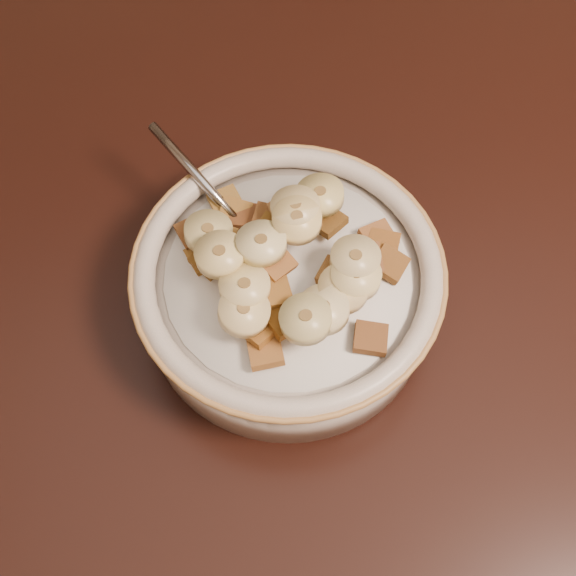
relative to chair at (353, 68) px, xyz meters
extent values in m
cube|color=#422816|center=(0.06, -0.54, -0.54)|extent=(4.00, 4.50, 0.10)
cube|color=black|center=(0.00, 0.00, 0.00)|extent=(0.54, 0.54, 0.99)
cylinder|color=beige|center=(-0.15, -0.47, 0.28)|extent=(0.19, 0.19, 0.05)
cylinder|color=white|center=(-0.15, -0.47, 0.30)|extent=(0.16, 0.16, 0.00)
ellipsoid|color=#A4A4A4|center=(-0.17, -0.45, 0.31)|extent=(0.05, 0.06, 0.01)
cube|color=brown|center=(-0.09, -0.48, 0.31)|extent=(0.03, 0.03, 0.01)
cube|color=brown|center=(-0.16, -0.44, 0.32)|extent=(0.03, 0.03, 0.01)
cube|color=#8E5D24|center=(-0.14, -0.44, 0.32)|extent=(0.02, 0.02, 0.01)
cube|color=brown|center=(-0.17, -0.51, 0.31)|extent=(0.02, 0.02, 0.01)
cube|color=brown|center=(-0.20, -0.46, 0.31)|extent=(0.03, 0.03, 0.01)
cube|color=brown|center=(-0.11, -0.53, 0.31)|extent=(0.03, 0.02, 0.01)
cube|color=brown|center=(-0.13, -0.42, 0.31)|extent=(0.02, 0.02, 0.01)
cube|color=#9C521C|center=(-0.09, -0.46, 0.31)|extent=(0.03, 0.03, 0.01)
cube|color=brown|center=(-0.18, -0.43, 0.31)|extent=(0.03, 0.03, 0.01)
cube|color=brown|center=(-0.10, -0.48, 0.31)|extent=(0.02, 0.02, 0.01)
cube|color=brown|center=(-0.12, -0.48, 0.32)|extent=(0.03, 0.03, 0.01)
cube|color=brown|center=(-0.16, -0.45, 0.32)|extent=(0.03, 0.03, 0.01)
cube|color=#8C601E|center=(-0.17, -0.51, 0.31)|extent=(0.03, 0.03, 0.01)
cube|color=olive|center=(-0.19, -0.41, 0.31)|extent=(0.03, 0.03, 0.01)
cube|color=brown|center=(-0.16, -0.51, 0.32)|extent=(0.03, 0.03, 0.01)
cube|color=olive|center=(-0.15, -0.51, 0.32)|extent=(0.03, 0.03, 0.01)
cube|color=brown|center=(-0.19, -0.45, 0.31)|extent=(0.03, 0.03, 0.01)
cube|color=brown|center=(-0.16, -0.50, 0.32)|extent=(0.02, 0.02, 0.01)
cube|color=brown|center=(-0.12, -0.44, 0.31)|extent=(0.03, 0.03, 0.01)
cube|color=brown|center=(-0.21, -0.44, 0.31)|extent=(0.03, 0.03, 0.01)
cube|color=brown|center=(-0.17, -0.43, 0.31)|extent=(0.03, 0.03, 0.01)
cube|color=#95562D|center=(-0.09, -0.46, 0.31)|extent=(0.03, 0.03, 0.01)
cube|color=brown|center=(-0.16, -0.48, 0.33)|extent=(0.03, 0.03, 0.01)
cube|color=olive|center=(-0.15, -0.44, 0.32)|extent=(0.03, 0.03, 0.01)
cube|color=brown|center=(-0.20, -0.45, 0.31)|extent=(0.03, 0.03, 0.01)
cube|color=brown|center=(-0.14, -0.44, 0.32)|extent=(0.02, 0.02, 0.01)
cube|color=brown|center=(-0.19, -0.46, 0.32)|extent=(0.03, 0.03, 0.01)
cube|color=#9A5C29|center=(-0.12, -0.48, 0.32)|extent=(0.03, 0.03, 0.01)
cube|color=#9D6427|center=(-0.17, -0.53, 0.31)|extent=(0.02, 0.02, 0.01)
cube|color=brown|center=(-0.10, -0.47, 0.31)|extent=(0.02, 0.02, 0.01)
cylinder|color=beige|center=(-0.17, -0.47, 0.33)|extent=(0.04, 0.04, 0.02)
cylinder|color=#D6C07F|center=(-0.18, -0.51, 0.33)|extent=(0.04, 0.04, 0.01)
cylinder|color=#CFBE79|center=(-0.15, -0.52, 0.33)|extent=(0.04, 0.04, 0.01)
cylinder|color=#D3C486|center=(-0.18, -0.49, 0.33)|extent=(0.04, 0.04, 0.01)
cylinder|color=beige|center=(-0.11, -0.49, 0.33)|extent=(0.03, 0.03, 0.01)
cylinder|color=#FFEC97|center=(-0.19, -0.47, 0.33)|extent=(0.04, 0.04, 0.01)
cylinder|color=#FBE9A2|center=(-0.13, -0.51, 0.32)|extent=(0.04, 0.04, 0.01)
cylinder|color=beige|center=(-0.11, -0.48, 0.33)|extent=(0.04, 0.04, 0.01)
cylinder|color=#CDBB6D|center=(-0.14, -0.44, 0.33)|extent=(0.04, 0.04, 0.01)
cylinder|color=#D8BF7E|center=(-0.20, -0.44, 0.32)|extent=(0.04, 0.04, 0.01)
cylinder|color=#F6E18C|center=(-0.14, -0.45, 0.33)|extent=(0.04, 0.04, 0.01)
cylinder|color=tan|center=(-0.12, -0.43, 0.33)|extent=(0.04, 0.04, 0.01)
cylinder|color=#C8B785|center=(-0.12, -0.50, 0.33)|extent=(0.03, 0.03, 0.01)
camera|label=1|loc=(-0.18, -0.70, 0.71)|focal=45.00mm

